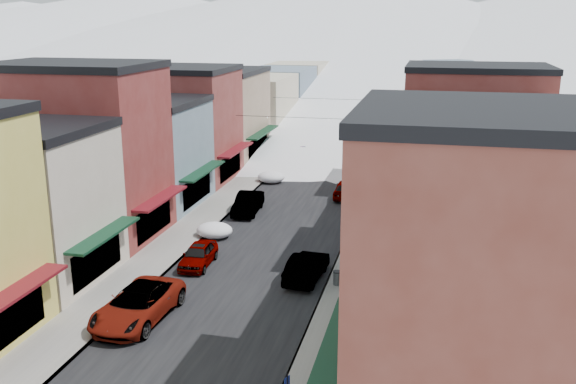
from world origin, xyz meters
The scene contains 35 objects.
road centered at (0.00, 60.00, 0.01)m, with size 10.00×160.00×0.01m, color black.
sidewalk_left centered at (-6.60, 60.00, 0.07)m, with size 3.20×160.00×0.15m, color gray.
sidewalk_right centered at (6.60, 60.00, 0.07)m, with size 3.20×160.00×0.15m, color gray.
curb_left centered at (-5.05, 60.00, 0.07)m, with size 0.10×160.00×0.15m, color slate.
curb_right centered at (5.05, 60.00, 0.07)m, with size 0.10×160.00×0.15m, color slate.
bldg_l_cream centered at (-13.19, 12.50, 4.76)m, with size 11.30×8.20×9.50m.
bldg_l_brick_near centered at (-13.69, 20.50, 6.26)m, with size 12.30×8.20×12.50m.
bldg_l_grayblue centered at (-13.19, 29.00, 4.51)m, with size 11.30×9.20×9.00m.
bldg_l_brick_far centered at (-14.19, 38.00, 5.51)m, with size 13.30×9.20×11.00m.
bldg_l_tan centered at (-13.19, 48.00, 5.01)m, with size 11.30×11.20×10.00m.
bldg_r_brick_near centered at (13.69, 3.00, 6.26)m, with size 12.30×9.20×12.50m.
bldg_r_green centered at (13.19, 12.00, 4.76)m, with size 11.30×9.20×9.50m.
bldg_r_blue centered at (13.19, 21.00, 5.26)m, with size 11.30×9.20×10.50m.
bldg_r_cream centered at (13.69, 30.00, 4.51)m, with size 12.30×9.20×9.00m.
bldg_r_brick_far centered at (14.19, 39.00, 5.76)m, with size 13.30×9.20×11.50m.
bldg_r_tan centered at (13.19, 49.00, 4.76)m, with size 11.30×11.20×9.50m.
distant_blocks centered at (0.00, 83.00, 4.00)m, with size 34.00×55.00×8.00m.
mountain_ridge centered at (-19.47, 277.18, 14.36)m, with size 670.00×340.00×34.00m.
overhead_cables centered at (0.00, 47.50, 6.20)m, with size 16.40×15.04×0.04m.
car_white_suv centered at (-3.85, 8.72, 0.89)m, with size 2.96×6.41×1.78m, color silver.
car_silver_sedan centered at (-3.50, 16.72, 0.73)m, with size 1.72×4.27×1.46m, color #ABAEB4.
car_dark_hatch centered at (-3.66, 28.48, 0.83)m, with size 1.76×5.05×1.66m, color black.
car_silver_wagon centered at (-3.50, 49.67, 0.76)m, with size 2.12×5.21×1.51m, color gray.
car_green_sedan centered at (3.70, 16.11, 0.81)m, with size 1.72×4.93×1.62m, color black.
car_gray_suv centered at (3.50, 34.91, 0.81)m, with size 1.92×4.77×1.62m, color gray.
car_black_sedan centered at (4.30, 35.65, 0.73)m, with size 2.05×5.04×1.46m, color black.
car_lane_silver centered at (-0.60, 57.03, 0.77)m, with size 1.81×4.51×1.54m, color #9D9FA5.
car_lane_white centered at (0.65, 62.05, 0.70)m, with size 2.31×5.02×1.39m, color silver.
trash_can centered at (5.69, 15.35, 0.58)m, with size 0.50×0.50×0.84m.
streetlamp_near centered at (6.16, 23.36, 2.67)m, with size 0.33×0.33×4.00m.
streetlamp_far centered at (5.20, 47.83, 2.80)m, with size 0.35×0.35×4.21m.
planter_near centered at (7.40, 6.61, 0.46)m, with size 0.56×0.48×0.62m, color #337032.
snow_pile_near centered at (-4.39, 8.76, 0.45)m, with size 2.22×2.57×0.94m.
snow_pile_mid centered at (-4.28, 22.20, 0.53)m, with size 2.64×2.83×1.12m.
snow_pile_far centered at (-4.28, 38.65, 0.53)m, with size 2.63×2.82×1.11m.
Camera 1 is at (10.74, -19.55, 15.39)m, focal length 40.00 mm.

